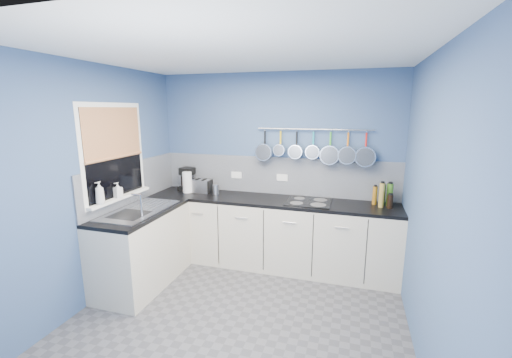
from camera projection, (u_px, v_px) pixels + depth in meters
The scene contains 40 objects.
floor at pixel (239, 317), 3.30m from camera, with size 3.20×3.00×0.02m, color #47474C.
ceiling at pixel (236, 51), 2.78m from camera, with size 3.20×3.00×0.02m, color white.
wall_back at pixel (276, 168), 4.45m from camera, with size 3.20×0.02×2.50m, color #374F79.
wall_front at pixel (135, 271), 1.62m from camera, with size 3.20×0.02×2.50m, color #374F79.
wall_left at pixel (95, 184), 3.49m from camera, with size 0.02×3.00×2.50m, color #374F79.
wall_right at pixel (431, 211), 2.59m from camera, with size 0.02×3.00×2.50m, color #374F79.
backsplash_back at pixel (275, 176), 4.45m from camera, with size 3.20×0.02×0.50m, color #989BA7.
backsplash_left at pixel (133, 182), 4.06m from camera, with size 0.02×1.80×0.50m, color #989BA7.
cabinet_run_back at pixel (269, 233), 4.33m from camera, with size 3.20×0.60×0.86m, color beige.
worktop_back at pixel (270, 200), 4.24m from camera, with size 3.20×0.60×0.04m, color black.
cabinet_run_left at pixel (143, 249), 3.85m from camera, with size 0.60×1.20×0.86m, color beige.
worktop_left at pixel (140, 212), 3.76m from camera, with size 0.60×1.20×0.04m, color black.
window_frame at pixel (114, 153), 3.70m from camera, with size 0.01×1.00×1.10m, color white.
window_glass at pixel (115, 153), 3.70m from camera, with size 0.01×0.90×1.00m, color black.
bamboo_blind at pixel (113, 133), 3.65m from camera, with size 0.01×0.90×0.55m, color tan.
window_sill at pixel (120, 197), 3.80m from camera, with size 0.10×0.98×0.03m, color white.
sink_unit at pixel (140, 210), 3.75m from camera, with size 0.50×0.95×0.01m, color silver.
mixer_tap at pixel (141, 205), 3.51m from camera, with size 0.12×0.08×0.26m, color silver, non-canonical shape.
socket_left at pixel (237, 175), 4.60m from camera, with size 0.15×0.01×0.09m, color white.
socket_right at pixel (282, 178), 4.42m from camera, with size 0.15×0.01×0.09m, color white.
pot_rail at pixel (314, 129), 4.15m from camera, with size 0.02×0.02×1.45m, color silver.
soap_bottle_a at pixel (100, 193), 3.46m from camera, with size 0.09×0.09×0.24m, color white.
soap_bottle_b at pixel (118, 190), 3.72m from camera, with size 0.08×0.08×0.17m, color white.
paper_towel at pixel (187, 182), 4.54m from camera, with size 0.13×0.13×0.28m, color white.
coffee_maker at pixel (187, 179), 4.67m from camera, with size 0.18×0.20×0.32m, color black, non-canonical shape.
toaster at pixel (201, 186), 4.57m from camera, with size 0.27×0.16×0.18m, color silver.
canister at pixel (216, 189), 4.47m from camera, with size 0.09×0.09×0.13m, color silver.
hob at pixel (309, 202), 4.07m from camera, with size 0.54×0.48×0.01m, color black.
pan_0 at pixel (265, 144), 4.36m from camera, with size 0.23×0.11×0.42m, color silver, non-canonical shape.
pan_1 at pixel (280, 142), 4.29m from camera, with size 0.15×0.13×0.34m, color silver, non-canonical shape.
pan_2 at pixel (297, 144), 4.24m from camera, with size 0.18×0.13×0.37m, color silver, non-canonical shape.
pan_3 at pixel (313, 144), 4.18m from camera, with size 0.18×0.10×0.37m, color silver, non-canonical shape.
pan_4 at pixel (330, 147), 4.12m from camera, with size 0.24×0.09×0.43m, color silver, non-canonical shape.
pan_5 at pixel (348, 147), 4.06m from camera, with size 0.22×0.13×0.41m, color silver, non-canonical shape.
pan_6 at pixel (366, 148), 4.01m from camera, with size 0.25×0.12×0.44m, color silver, non-canonical shape.
condiment_0 at pixel (390, 195), 3.90m from camera, with size 0.07×0.07×0.27m, color #3F721E.
condiment_1 at pixel (382, 195), 3.94m from camera, with size 0.07×0.07×0.25m, color #265919.
condiment_2 at pixel (375, 195), 3.98m from camera, with size 0.05×0.05×0.22m, color #8C5914.
condiment_3 at pixel (390, 202), 3.82m from camera, with size 0.07×0.07×0.16m, color black.
condiment_4 at pixel (382, 195), 3.85m from camera, with size 0.06×0.06×0.29m, color olive.
Camera 1 is at (1.00, -2.77, 2.03)m, focal length 23.17 mm.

